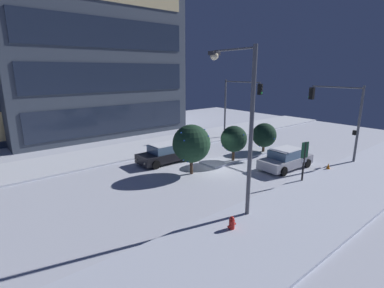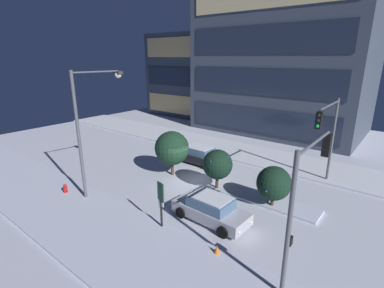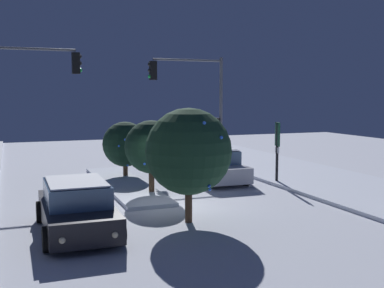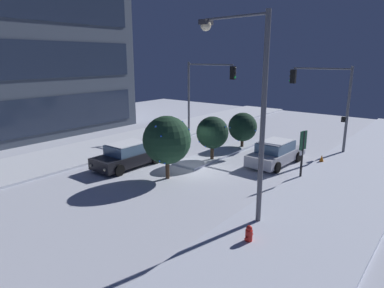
% 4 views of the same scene
% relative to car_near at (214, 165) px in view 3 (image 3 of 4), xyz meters
% --- Properties ---
extents(ground, '(52.00, 52.00, 0.00)m').
position_rel_car_near_xyz_m(ground, '(-4.20, 3.58, -0.71)').
color(ground, silver).
extents(curb_strip_near, '(52.00, 5.20, 0.14)m').
position_rel_car_near_xyz_m(curb_strip_near, '(-4.20, -4.51, -0.64)').
color(curb_strip_near, silver).
rests_on(curb_strip_near, ground).
extents(median_strip, '(9.00, 1.80, 0.14)m').
position_rel_car_near_xyz_m(median_strip, '(0.34, 4.06, -0.64)').
color(median_strip, silver).
rests_on(median_strip, ground).
extents(car_near, '(4.58, 2.15, 1.49)m').
position_rel_car_near_xyz_m(car_near, '(0.00, 0.00, 0.00)').
color(car_near, '#B7B7C1').
rests_on(car_near, ground).
extents(car_far, '(4.58, 2.07, 1.49)m').
position_rel_car_near_xyz_m(car_far, '(-6.01, 6.87, 0.00)').
color(car_far, black).
rests_on(car_far, ground).
extents(traffic_light_corner_far_right, '(0.32, 4.73, 6.17)m').
position_rel_car_near_xyz_m(traffic_light_corner_far_right, '(3.71, 8.01, 3.62)').
color(traffic_light_corner_far_right, '#565960').
rests_on(traffic_light_corner_far_right, ground).
extents(traffic_light_corner_near_right, '(0.32, 4.37, 5.97)m').
position_rel_car_near_xyz_m(traffic_light_corner_near_right, '(5.22, -1.05, 3.39)').
color(traffic_light_corner_near_right, '#565960').
rests_on(traffic_light_corner_near_right, ground).
extents(street_lamp_arched, '(0.78, 3.30, 8.17)m').
position_rel_car_near_xyz_m(street_lamp_arched, '(-7.74, -2.07, 4.59)').
color(street_lamp_arched, '#565960').
rests_on(street_lamp_arched, ground).
extents(parking_info_sign, '(0.55, 0.19, 2.70)m').
position_rel_car_near_xyz_m(parking_info_sign, '(-1.61, -2.29, 1.01)').
color(parking_info_sign, black).
rests_on(parking_info_sign, ground).
extents(decorated_tree_median, '(2.11, 2.14, 2.65)m').
position_rel_car_near_xyz_m(decorated_tree_median, '(2.11, 3.57, 0.89)').
color(decorated_tree_median, '#473323').
rests_on(decorated_tree_median, ground).
extents(decorated_tree_left_of_median, '(2.69, 2.63, 3.50)m').
position_rel_car_near_xyz_m(decorated_tree_left_of_median, '(-6.11, 3.54, 1.47)').
color(decorated_tree_left_of_median, '#473323').
rests_on(decorated_tree_left_of_median, ground).
extents(decorated_tree_right_of_median, '(2.05, 2.05, 2.92)m').
position_rel_car_near_xyz_m(decorated_tree_right_of_median, '(-1.88, 3.48, 1.17)').
color(decorated_tree_right_of_median, '#473323').
rests_on(decorated_tree_right_of_median, ground).
extents(construction_cone, '(0.36, 0.36, 0.55)m').
position_rel_car_near_xyz_m(construction_cone, '(1.94, -2.28, -0.44)').
color(construction_cone, orange).
rests_on(construction_cone, ground).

